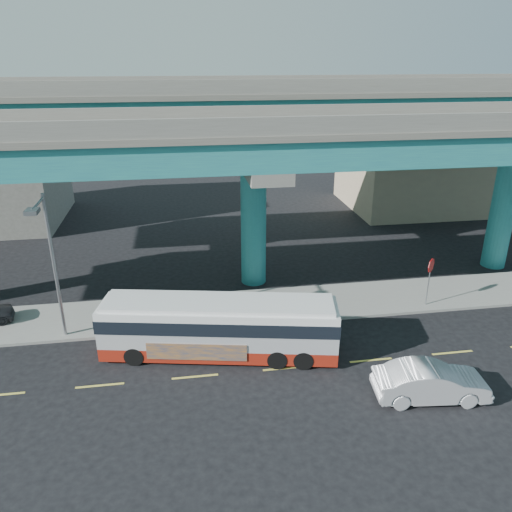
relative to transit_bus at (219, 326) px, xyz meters
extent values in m
plane|color=black|center=(2.76, -1.31, -1.51)|extent=(120.00, 120.00, 0.00)
cube|color=gray|center=(2.76, 4.19, -1.43)|extent=(70.00, 4.00, 0.15)
cube|color=#D8C64C|center=(-5.24, -1.61, -1.50)|extent=(2.00, 0.12, 0.01)
cube|color=#D8C64C|center=(-1.24, -1.61, -1.50)|extent=(2.00, 0.12, 0.01)
cube|color=#D8C64C|center=(2.76, -1.61, -1.50)|extent=(2.00, 0.12, 0.01)
cube|color=#D8C64C|center=(6.76, -1.61, -1.50)|extent=(2.00, 0.12, 0.01)
cube|color=#D8C64C|center=(10.76, -1.61, -1.50)|extent=(2.00, 0.12, 0.01)
cylinder|color=#216A7D|center=(2.76, 7.69, 2.19)|extent=(1.50, 1.50, 7.40)
cube|color=gray|center=(2.76, 7.69, 6.19)|extent=(2.00, 12.00, 0.60)
cube|color=gray|center=(2.76, 11.19, 7.09)|extent=(1.80, 5.00, 1.20)
cylinder|color=#216A7D|center=(18.76, 7.69, 2.19)|extent=(1.50, 1.50, 7.40)
cube|color=gray|center=(18.76, 11.19, 7.09)|extent=(1.80, 5.00, 1.20)
cube|color=#216A7D|center=(2.76, 4.19, 7.19)|extent=(52.00, 5.00, 1.40)
cube|color=gray|center=(2.76, 4.19, 8.04)|extent=(52.00, 5.40, 0.30)
cube|color=gray|center=(2.76, 1.69, 8.59)|extent=(52.00, 0.25, 0.80)
cube|color=gray|center=(2.76, 6.69, 8.59)|extent=(52.00, 0.25, 0.80)
cube|color=#216A7D|center=(2.76, 11.19, 8.39)|extent=(52.00, 5.00, 1.40)
cube|color=gray|center=(2.76, 11.19, 9.24)|extent=(52.00, 5.40, 0.30)
cube|color=gray|center=(2.76, 8.69, 9.79)|extent=(52.00, 0.25, 0.80)
cube|color=gray|center=(2.76, 13.69, 9.79)|extent=(52.00, 0.25, 0.80)
cube|color=tan|center=(20.76, 21.69, 1.99)|extent=(14.00, 10.00, 7.00)
cube|color=black|center=(20.76, 16.59, 4.09)|extent=(12.00, 0.25, 1.20)
cube|color=maroon|center=(-0.01, 0.01, -1.02)|extent=(10.91, 4.33, 0.62)
cube|color=silver|center=(-0.01, 0.01, -0.04)|extent=(10.91, 4.33, 1.33)
cube|color=black|center=(-0.01, 0.01, 0.40)|extent=(10.98, 4.39, 0.62)
cube|color=silver|center=(-0.01, 0.01, 0.89)|extent=(10.91, 4.33, 0.36)
cube|color=silver|center=(-0.01, 0.01, 1.16)|extent=(10.47, 4.00, 0.18)
cube|color=black|center=(5.24, -1.05, 0.27)|extent=(0.46, 1.99, 1.07)
cube|color=black|center=(-5.26, 1.06, 0.27)|extent=(0.46, 1.99, 1.07)
cube|color=navy|center=(-1.11, -0.96, -0.69)|extent=(4.37, 0.93, 0.80)
cylinder|color=black|center=(-3.87, -0.26, -1.07)|extent=(0.92, 0.44, 0.89)
cylinder|color=black|center=(-3.47, 1.74, -1.07)|extent=(0.92, 0.44, 0.89)
cylinder|color=black|center=(2.40, -1.52, -1.07)|extent=(0.92, 0.44, 0.89)
cylinder|color=black|center=(2.80, 0.48, -1.07)|extent=(0.92, 0.44, 0.89)
cylinder|color=black|center=(3.53, -1.75, -1.07)|extent=(0.92, 0.44, 0.89)
cylinder|color=black|center=(3.94, 0.25, -1.07)|extent=(0.92, 0.44, 0.89)
imported|color=silver|center=(8.10, -4.51, -0.76)|extent=(2.59, 4.91, 1.50)
cylinder|color=gray|center=(-7.40, 2.69, 2.21)|extent=(0.16, 0.16, 7.15)
cylinder|color=gray|center=(-7.40, 1.73, 5.59)|extent=(0.12, 1.93, 0.12)
cube|color=gray|center=(-7.40, 0.76, 5.55)|extent=(0.50, 0.70, 0.18)
cylinder|color=gray|center=(11.64, 2.89, -0.16)|extent=(0.06, 0.06, 2.40)
cylinder|color=#B20A0A|center=(11.64, 2.86, 0.99)|extent=(0.64, 0.58, 0.83)
camera|label=1|loc=(-1.44, -19.84, 11.50)|focal=35.00mm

